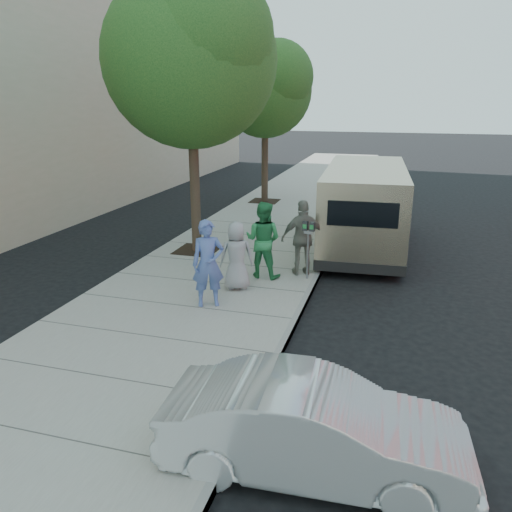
{
  "coord_description": "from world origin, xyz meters",
  "views": [
    {
      "loc": [
        3.26,
        -10.61,
        4.44
      ],
      "look_at": [
        0.35,
        -0.54,
        1.1
      ],
      "focal_mm": 35.0,
      "sensor_mm": 36.0,
      "label": 1
    }
  ],
  "objects_px": {
    "person_officer": "(208,264)",
    "person_gray_shirt": "(237,256)",
    "tree_far": "(266,86)",
    "person_striped_polo": "(303,238)",
    "parking_meter": "(308,238)",
    "person_green_shirt": "(263,240)",
    "sedan": "(314,428)",
    "tree_near": "(192,53)",
    "van": "(364,206)"
  },
  "relations": [
    {
      "from": "tree_far",
      "to": "person_gray_shirt",
      "type": "bearing_deg",
      "value": -78.7
    },
    {
      "from": "van",
      "to": "person_gray_shirt",
      "type": "distance_m",
      "value": 5.4
    },
    {
      "from": "tree_near",
      "to": "sedan",
      "type": "distance_m",
      "value": 10.46
    },
    {
      "from": "tree_far",
      "to": "person_striped_polo",
      "type": "distance_m",
      "value": 10.12
    },
    {
      "from": "tree_far",
      "to": "parking_meter",
      "type": "relative_size",
      "value": 4.49
    },
    {
      "from": "person_gray_shirt",
      "to": "van",
      "type": "bearing_deg",
      "value": -141.84
    },
    {
      "from": "parking_meter",
      "to": "van",
      "type": "height_order",
      "value": "van"
    },
    {
      "from": "person_officer",
      "to": "person_green_shirt",
      "type": "xyz_separation_m",
      "value": [
        0.64,
        2.07,
        0.01
      ]
    },
    {
      "from": "tree_near",
      "to": "person_green_shirt",
      "type": "relative_size",
      "value": 3.96
    },
    {
      "from": "parking_meter",
      "to": "person_officer",
      "type": "distance_m",
      "value": 2.81
    },
    {
      "from": "sedan",
      "to": "person_green_shirt",
      "type": "height_order",
      "value": "person_green_shirt"
    },
    {
      "from": "parking_meter",
      "to": "person_officer",
      "type": "height_order",
      "value": "person_officer"
    },
    {
      "from": "tree_near",
      "to": "person_gray_shirt",
      "type": "relative_size",
      "value": 4.68
    },
    {
      "from": "person_officer",
      "to": "person_gray_shirt",
      "type": "height_order",
      "value": "person_officer"
    },
    {
      "from": "van",
      "to": "person_officer",
      "type": "height_order",
      "value": "van"
    },
    {
      "from": "van",
      "to": "person_gray_shirt",
      "type": "xyz_separation_m",
      "value": [
        -2.51,
        -4.77,
        -0.36
      ]
    },
    {
      "from": "sedan",
      "to": "van",
      "type": "bearing_deg",
      "value": -1.96
    },
    {
      "from": "tree_near",
      "to": "sedan",
      "type": "bearing_deg",
      "value": -58.87
    },
    {
      "from": "parking_meter",
      "to": "person_striped_polo",
      "type": "height_order",
      "value": "person_striped_polo"
    },
    {
      "from": "sedan",
      "to": "person_officer",
      "type": "distance_m",
      "value": 5.19
    },
    {
      "from": "person_gray_shirt",
      "to": "person_officer",
      "type": "bearing_deg",
      "value": 51.85
    },
    {
      "from": "person_officer",
      "to": "person_striped_polo",
      "type": "height_order",
      "value": "person_striped_polo"
    },
    {
      "from": "sedan",
      "to": "person_gray_shirt",
      "type": "distance_m",
      "value": 5.97
    },
    {
      "from": "van",
      "to": "tree_far",
      "type": "bearing_deg",
      "value": 126.75
    },
    {
      "from": "parking_meter",
      "to": "person_gray_shirt",
      "type": "distance_m",
      "value": 1.86
    },
    {
      "from": "person_green_shirt",
      "to": "person_striped_polo",
      "type": "distance_m",
      "value": 1.02
    },
    {
      "from": "van",
      "to": "sedan",
      "type": "relative_size",
      "value": 1.82
    },
    {
      "from": "tree_near",
      "to": "person_green_shirt",
      "type": "distance_m",
      "value": 5.31
    },
    {
      "from": "person_officer",
      "to": "person_green_shirt",
      "type": "relative_size",
      "value": 0.99
    },
    {
      "from": "tree_near",
      "to": "person_gray_shirt",
      "type": "bearing_deg",
      "value": -51.94
    },
    {
      "from": "person_officer",
      "to": "parking_meter",
      "type": "bearing_deg",
      "value": 25.85
    },
    {
      "from": "sedan",
      "to": "person_officer",
      "type": "relative_size",
      "value": 1.99
    },
    {
      "from": "person_striped_polo",
      "to": "sedan",
      "type": "bearing_deg",
      "value": 77.01
    },
    {
      "from": "tree_far",
      "to": "person_green_shirt",
      "type": "height_order",
      "value": "tree_far"
    },
    {
      "from": "parking_meter",
      "to": "sedan",
      "type": "xyz_separation_m",
      "value": [
        1.27,
        -6.42,
        -0.58
      ]
    },
    {
      "from": "van",
      "to": "person_green_shirt",
      "type": "xyz_separation_m",
      "value": [
        -2.14,
        -3.79,
        -0.22
      ]
    },
    {
      "from": "person_officer",
      "to": "person_gray_shirt",
      "type": "relative_size",
      "value": 1.17
    },
    {
      "from": "person_gray_shirt",
      "to": "person_striped_polo",
      "type": "xyz_separation_m",
      "value": [
        1.28,
        1.43,
        0.15
      ]
    },
    {
      "from": "van",
      "to": "person_striped_polo",
      "type": "xyz_separation_m",
      "value": [
        -1.22,
        -3.34,
        -0.21
      ]
    },
    {
      "from": "tree_far",
      "to": "person_officer",
      "type": "distance_m",
      "value": 12.04
    },
    {
      "from": "tree_near",
      "to": "van",
      "type": "height_order",
      "value": "tree_near"
    },
    {
      "from": "person_striped_polo",
      "to": "tree_far",
      "type": "bearing_deg",
      "value": -94.42
    },
    {
      "from": "person_striped_polo",
      "to": "parking_meter",
      "type": "bearing_deg",
      "value": 95.63
    },
    {
      "from": "sedan",
      "to": "parking_meter",
      "type": "bearing_deg",
      "value": 7.93
    },
    {
      "from": "sedan",
      "to": "person_striped_polo",
      "type": "distance_m",
      "value": 6.9
    },
    {
      "from": "tree_far",
      "to": "person_gray_shirt",
      "type": "height_order",
      "value": "tree_far"
    },
    {
      "from": "tree_near",
      "to": "parking_meter",
      "type": "distance_m",
      "value": 5.78
    },
    {
      "from": "person_gray_shirt",
      "to": "tree_near",
      "type": "bearing_deg",
      "value": -76.04
    },
    {
      "from": "parking_meter",
      "to": "person_striped_polo",
      "type": "xyz_separation_m",
      "value": [
        -0.18,
        0.3,
        -0.1
      ]
    },
    {
      "from": "parking_meter",
      "to": "sedan",
      "type": "height_order",
      "value": "parking_meter"
    }
  ]
}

